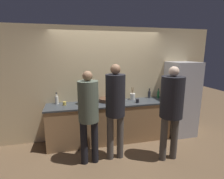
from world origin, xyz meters
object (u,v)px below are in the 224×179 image
Objects in this scene: person_center at (115,104)px; bottle_clear at (57,100)px; bottle_green at (158,94)px; refrigerator at (181,99)px; cup_black at (137,101)px; cup_yellow at (64,104)px; utensil_crock at (132,96)px; potted_plant at (82,98)px; person_left at (88,110)px; bottle_dark at (149,94)px; fruit_bowl at (107,100)px; person_right at (172,104)px.

bottle_clear is (-1.10, 0.90, -0.09)m from person_center.
refrigerator is at bearing -17.84° from bottle_green.
cup_black is 1.61m from cup_yellow.
refrigerator is 1.21m from utensil_crock.
cup_yellow is 0.30× the size of potted_plant.
refrigerator is at bearing -2.34° from potted_plant.
utensil_crock is 0.67m from bottle_green.
potted_plant is (-1.23, 0.19, 0.10)m from cup_black.
person_left is 1.86m from bottle_dark.
person_center is 7.14× the size of bottle_clear.
bottle_clear reaches higher than cup_yellow.
bottle_dark reaches higher than cup_yellow.
utensil_crock is 1.22m from potted_plant.
utensil_crock is at bearing -0.70° from bottle_clear.
fruit_bowl is 1.36× the size of bottle_clear.
bottle_green is at bearing 162.16° from refrigerator.
bottle_clear reaches higher than cup_black.
person_left is 0.99m from fruit_bowl.
person_right reaches higher than cup_yellow.
person_right is at bearing -95.66° from bottle_dark.
bottle_green is at bearing 0.91° from fruit_bowl.
person_center is at bearing -38.87° from cup_yellow.
person_right reaches higher than utensil_crock.
potted_plant is (-1.21, -0.10, 0.06)m from utensil_crock.
cup_yellow is at bearing 141.13° from person_center.
person_right is 1.87m from potted_plant.
person_center is 1.10m from utensil_crock.
cup_yellow is (-0.94, 0.76, -0.15)m from person_center.
cup_black is 1.14× the size of cup_yellow.
refrigerator is at bearing -1.73° from cup_yellow.
person_left is 6.60× the size of potted_plant.
cup_yellow is at bearing 178.27° from refrigerator.
potted_plant reaches higher than cup_black.
refrigerator is 1.01× the size of person_right.
person_right is 7.00× the size of bottle_clear.
person_right is at bearing -47.74° from fruit_bowl.
refrigerator is 23.30× the size of cup_yellow.
fruit_bowl is 4.50× the size of cup_yellow.
person_right is at bearing -8.95° from person_left.
person_center reaches higher than refrigerator.
cup_black is at bearing -158.01° from bottle_green.
potted_plant is at bearing -174.92° from fruit_bowl.
bottle_clear is at bearing 166.96° from potted_plant.
potted_plant is at bearing -177.83° from bottle_green.
bottle_green is at bearing -18.77° from bottle_dark.
cup_black is (1.17, 0.61, -0.08)m from person_left.
cup_yellow is (-0.94, -0.06, -0.00)m from fruit_bowl.
person_center is 5.25× the size of fruit_bowl.
refrigerator is 1.97m from person_center.
person_right is (1.49, -0.23, 0.07)m from person_left.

